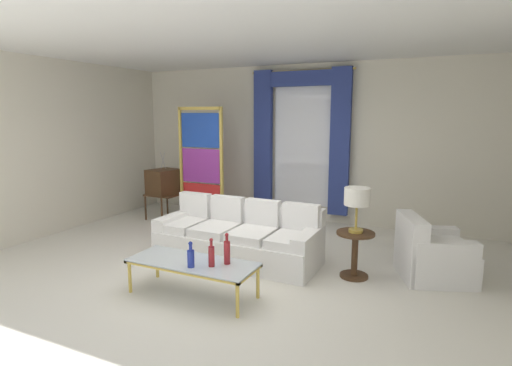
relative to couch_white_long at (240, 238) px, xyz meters
The scene contains 16 objects.
ground_plane 0.59m from the couch_white_long, 78.28° to the right, with size 16.00×16.00×0.00m, color silver.
wall_rear 2.83m from the couch_white_long, 87.72° to the left, with size 8.00×0.12×3.00m, color silver.
wall_left 3.75m from the couch_white_long, behind, with size 0.12×7.00×3.00m, color silver.
ceiling_slab 2.73m from the couch_white_long, 71.66° to the left, with size 8.00×7.60×0.04m, color white.
curtained_window 2.80m from the couch_white_long, 88.22° to the left, with size 2.00×0.17×2.70m.
couch_white_long is the anchor object (origin of this frame).
coffee_table 1.31m from the couch_white_long, 86.90° to the right, with size 1.50×0.58×0.41m.
bottle_blue_decanter 1.42m from the couch_white_long, 75.39° to the right, with size 0.07×0.07×0.32m.
bottle_crystal_tall 1.32m from the couch_white_long, 68.81° to the right, with size 0.07×0.07×0.36m.
bottle_amber_squat 1.49m from the couch_white_long, 83.79° to the right, with size 0.08×0.08×0.29m.
vintage_tv 2.78m from the couch_white_long, 150.18° to the left, with size 0.62×0.68×1.35m.
armchair_white 2.55m from the couch_white_long, ahead, with size 1.05×1.03×0.80m.
stained_glass_divider 2.29m from the couch_white_long, 136.95° to the left, with size 0.95×0.05×2.20m.
peacock_figurine 1.56m from the couch_white_long, 137.86° to the left, with size 0.44×0.60×0.50m.
round_side_table 1.65m from the couch_white_long, ahead, with size 0.48×0.48×0.59m.
table_lamp_brass 1.80m from the couch_white_long, ahead, with size 0.32×0.32×0.57m.
Camera 1 is at (2.49, -4.50, 2.06)m, focal length 28.43 mm.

